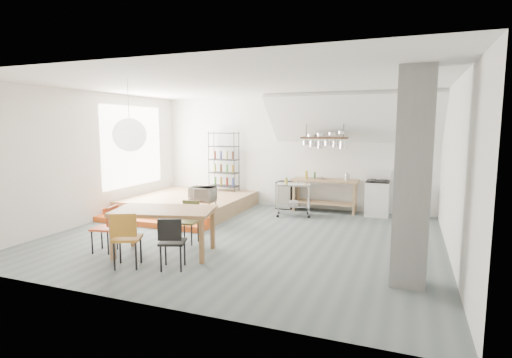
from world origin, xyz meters
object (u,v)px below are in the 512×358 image
at_px(mini_fridge, 285,195).
at_px(rolling_cart, 293,195).
at_px(stove, 377,198).
at_px(dining_table, 164,214).

bearing_deg(mini_fridge, rolling_cart, -61.08).
distance_m(stove, mini_fridge, 2.55).
xyz_separation_m(dining_table, mini_fridge, (0.85, 4.80, -0.37)).
relative_size(stove, mini_fridge, 1.51).
bearing_deg(stove, rolling_cart, -157.38).
xyz_separation_m(dining_table, rolling_cart, (1.35, 3.90, -0.20)).
bearing_deg(rolling_cart, dining_table, -125.06).
height_order(rolling_cart, mini_fridge, rolling_cart).
bearing_deg(stove, mini_fridge, 179.01).
height_order(stove, dining_table, stove).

